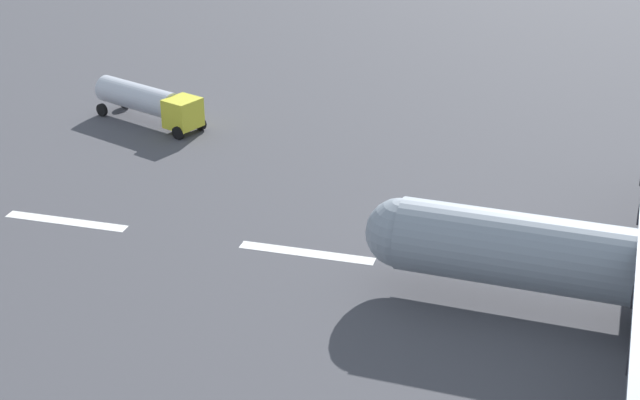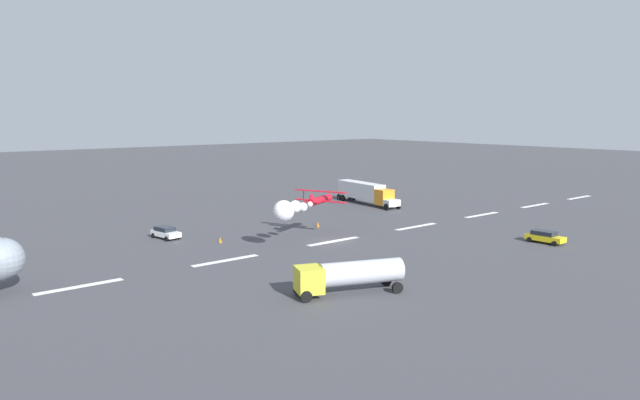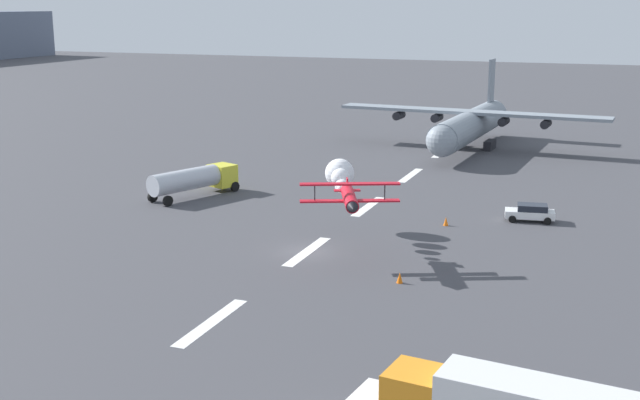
% 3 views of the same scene
% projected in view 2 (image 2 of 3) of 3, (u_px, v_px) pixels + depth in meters
% --- Properties ---
extents(ground_plane, '(440.00, 440.00, 0.00)m').
position_uv_depth(ground_plane, '(333.00, 241.00, 73.70)').
color(ground_plane, '#424247').
rests_on(ground_plane, ground).
extents(runway_stripe_0, '(8.00, 0.90, 0.01)m').
position_uv_depth(runway_stripe_0, '(579.00, 198.00, 112.37)').
color(runway_stripe_0, white).
rests_on(runway_stripe_0, ground).
extents(runway_stripe_1, '(8.00, 0.90, 0.01)m').
position_uv_depth(runway_stripe_1, '(535.00, 205.00, 102.71)').
color(runway_stripe_1, white).
rests_on(runway_stripe_1, ground).
extents(runway_stripe_2, '(8.00, 0.90, 0.01)m').
position_uv_depth(runway_stripe_2, '(482.00, 215.00, 93.04)').
color(runway_stripe_2, white).
rests_on(runway_stripe_2, ground).
extents(runway_stripe_3, '(8.00, 0.90, 0.01)m').
position_uv_depth(runway_stripe_3, '(416.00, 227.00, 83.37)').
color(runway_stripe_3, white).
rests_on(runway_stripe_3, ground).
extents(runway_stripe_4, '(8.00, 0.90, 0.01)m').
position_uv_depth(runway_stripe_4, '(333.00, 241.00, 73.70)').
color(runway_stripe_4, white).
rests_on(runway_stripe_4, ground).
extents(runway_stripe_5, '(8.00, 0.90, 0.01)m').
position_uv_depth(runway_stripe_5, '(226.00, 261.00, 64.03)').
color(runway_stripe_5, white).
rests_on(runway_stripe_5, ground).
extents(runway_stripe_6, '(8.00, 0.90, 0.01)m').
position_uv_depth(runway_stripe_6, '(80.00, 287.00, 54.36)').
color(runway_stripe_6, white).
rests_on(runway_stripe_6, ground).
extents(stunt_biplane_red, '(13.06, 8.65, 2.47)m').
position_uv_depth(stunt_biplane_red, '(297.00, 207.00, 70.75)').
color(stunt_biplane_red, red).
extents(semi_truck_orange, '(4.65, 15.30, 3.70)m').
position_uv_depth(semi_truck_orange, '(365.00, 192.00, 104.15)').
color(semi_truck_orange, silver).
rests_on(semi_truck_orange, ground).
extents(fuel_tanker_truck, '(9.93, 5.98, 2.90)m').
position_uv_depth(fuel_tanker_truck, '(348.00, 274.00, 51.97)').
color(fuel_tanker_truck, yellow).
rests_on(fuel_tanker_truck, ground).
extents(followme_car_yellow, '(2.56, 4.46, 1.52)m').
position_uv_depth(followme_car_yellow, '(166.00, 232.00, 75.30)').
color(followme_car_yellow, white).
rests_on(followme_car_yellow, ground).
extents(airport_staff_sedan, '(2.25, 4.66, 1.52)m').
position_uv_depth(airport_staff_sedan, '(545.00, 237.00, 72.62)').
color(airport_staff_sedan, yellow).
rests_on(airport_staff_sedan, ground).
extents(traffic_cone_near, '(0.44, 0.44, 0.75)m').
position_uv_depth(traffic_cone_near, '(318.00, 224.00, 83.06)').
color(traffic_cone_near, orange).
rests_on(traffic_cone_near, ground).
extents(traffic_cone_far, '(0.44, 0.44, 0.75)m').
position_uv_depth(traffic_cone_far, '(220.00, 240.00, 72.90)').
color(traffic_cone_far, orange).
rests_on(traffic_cone_far, ground).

